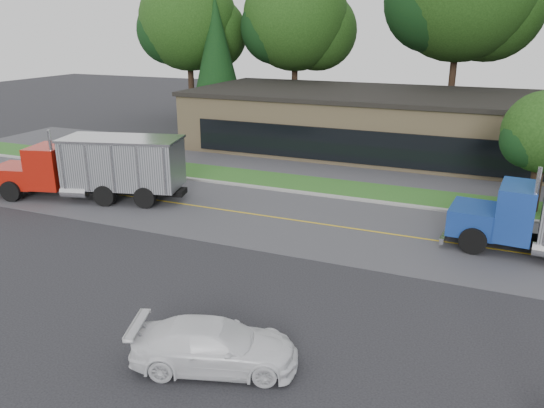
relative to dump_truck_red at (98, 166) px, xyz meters
The scene contains 12 objects.
ground 14.07m from the dump_truck_red, 35.53° to the right, with size 140.00×140.00×0.00m, color #333338.
road 11.53m from the dump_truck_red, ahead, with size 60.00×8.00×0.02m, color #5C5C62.
center_line 11.53m from the dump_truck_red, ahead, with size 60.00×0.12×0.01m, color gold.
curb 12.58m from the dump_truck_red, 24.15° to the left, with size 60.00×0.30×0.12m, color #9E9E99.
grass_verge 13.41m from the dump_truck_red, 31.25° to the left, with size 60.00×3.40×0.03m, color #2A6322.
far_parking 16.54m from the dump_truck_red, 46.32° to the left, with size 60.00×7.00×0.02m, color #5C5C62.
strip_mall 22.33m from the dump_truck_red, 53.26° to the left, with size 32.00×12.00×4.00m, color tan.
tree_far_a 26.44m from the dump_truck_red, 109.48° to the left, with size 9.78×9.21×13.96m.
tree_far_b 27.07m from the dump_truck_red, 86.68° to the left, with size 10.05×9.46×14.34m.
evergreen_left 22.83m from the dump_truck_red, 101.98° to the left, with size 5.06×5.06×11.49m.
dump_truck_red is the anchor object (origin of this frame).
rally_car 16.79m from the dump_truck_red, 39.69° to the right, with size 1.84×4.52×1.31m, color white.
Camera 1 is at (7.78, -13.36, 8.84)m, focal length 35.00 mm.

